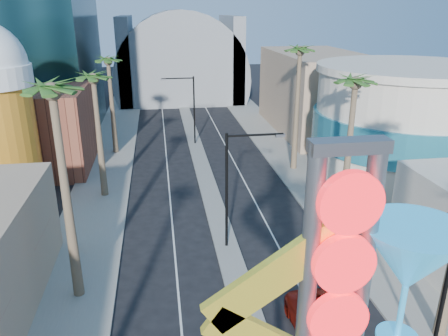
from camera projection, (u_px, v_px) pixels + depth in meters
The scene contains 18 objects.
sidewalk_west at pixel (105, 175), 42.07m from camera, with size 5.00×100.00×0.15m, color gray.
sidewalk_east at pixel (295, 165), 44.76m from camera, with size 5.00×100.00×0.15m, color gray.
median at pixel (200, 160), 46.20m from camera, with size 1.60×84.00×0.15m, color gray.
brick_filler_west at pixel (36, 130), 42.58m from camera, with size 10.00×10.00×8.00m, color brown.
filler_east at pixel (316, 92), 56.04m from camera, with size 10.00×20.00×10.00m, color tan.
turquoise_building at pixel (405, 125), 39.53m from camera, with size 16.60×16.60×10.60m.
canopy at pixel (180, 74), 76.29m from camera, with size 22.00×16.00×22.00m.
neon_sign at pixel (360, 333), 11.31m from camera, with size 6.53×2.60×12.55m.
streetlight_0 at pixel (235, 180), 27.92m from camera, with size 3.79×0.25×8.00m.
streetlight_1 at pixel (189, 104), 50.03m from camera, with size 3.79×0.25×8.00m.
streetlight_2 at pixel (437, 281), 17.67m from camera, with size 3.45×0.25×8.00m.
palm_1 at pixel (54, 106), 20.80m from camera, with size 2.40×2.40×12.70m.
palm_2 at pixel (94, 86), 34.26m from camera, with size 2.40×2.40×11.20m.
palm_3 at pixel (108, 67), 45.39m from camera, with size 2.40×2.40×11.20m.
palm_6 at pixel (355, 92), 29.22m from camera, with size 2.40×2.40×11.70m.
palm_7 at pixel (300, 59), 40.05m from camera, with size 2.40×2.40×12.70m.
red_pickup at pixel (324, 328), 20.96m from camera, with size 2.56×5.56×1.55m, color #B01B0D.
pedestrian_a at pixel (360, 256), 26.38m from camera, with size 0.70×0.46×1.92m, color gray.
Camera 1 is at (-4.06, -5.54, 15.22)m, focal length 35.00 mm.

